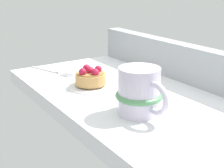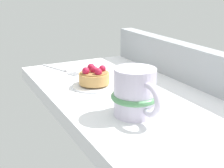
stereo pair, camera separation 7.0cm
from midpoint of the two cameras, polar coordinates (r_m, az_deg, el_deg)
ground_plane at (r=76.25cm, az=6.46°, el=-2.71°), size 67.80×37.88×3.56cm
window_rail_back at (r=84.44cm, az=16.21°, el=3.43°), size 66.44×4.19×9.50cm
dessert_plate at (r=78.72cm, az=-0.67°, el=-0.20°), size 11.10×11.10×0.87cm
raspberry_tart at (r=78.04cm, az=-0.67°, el=1.34°), size 7.55×7.55×4.46cm
coffee_mug at (r=61.51cm, az=7.50°, el=-1.68°), size 12.94×9.37×9.47cm
dessert_fork at (r=93.39cm, az=-7.16°, el=2.62°), size 15.85×7.03×0.60cm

